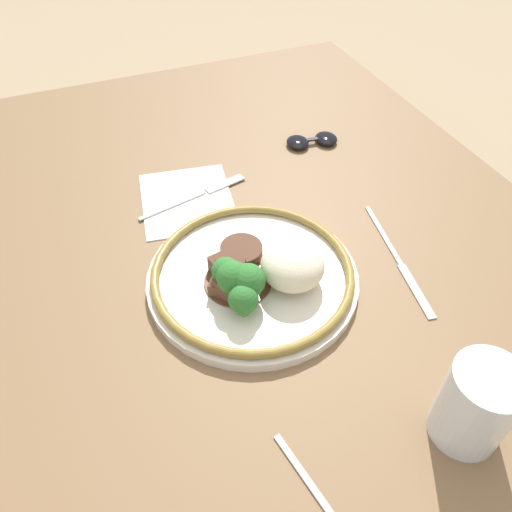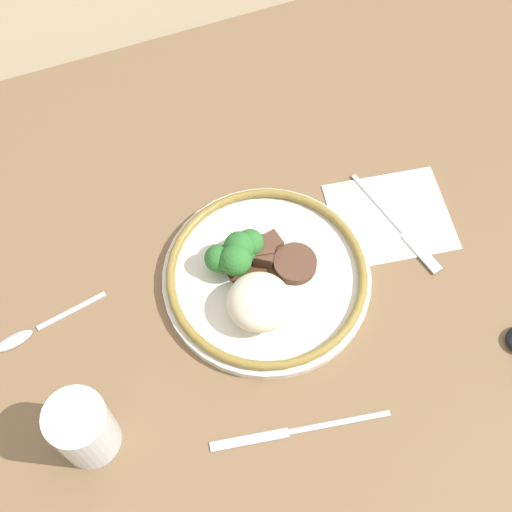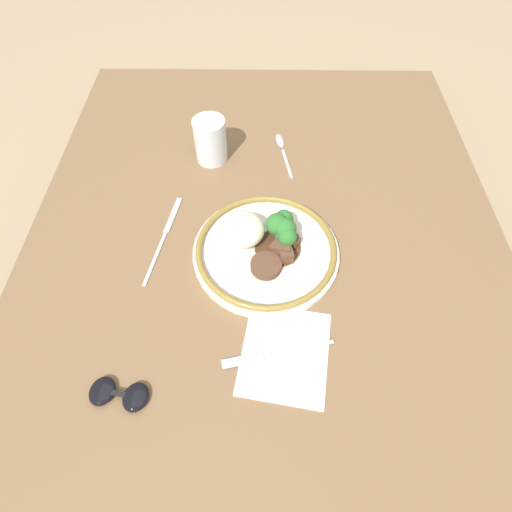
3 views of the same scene
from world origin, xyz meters
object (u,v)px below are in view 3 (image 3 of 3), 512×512
juice_glass (211,142)px  fork (267,355)px  plate (265,245)px  spoon (282,146)px  sunglasses (119,394)px  knife (165,235)px

juice_glass → fork: 0.50m
plate → spoon: bearing=-7.4°
plate → spoon: plate is taller
juice_glass → sunglasses: size_ratio=1.02×
knife → sunglasses: size_ratio=2.23×
fork → spoon: size_ratio=1.20×
plate → spoon: (0.31, -0.04, -0.02)m
plate → sunglasses: 0.36m
juice_glass → knife: bearing=161.4°
fork → sunglasses: sunglasses is taller
juice_glass → sunglasses: juice_glass is taller
plate → knife: 0.21m
plate → fork: (-0.21, -0.00, -0.02)m
spoon → knife: bearing=128.3°
spoon → sunglasses: (-0.59, 0.27, 0.01)m
fork → spoon: (0.52, -0.04, -0.00)m
knife → spoon: (0.28, -0.24, 0.00)m
fork → knife: (0.25, 0.21, -0.00)m
knife → fork: bearing=-130.5°
juice_glass → plate: bearing=-155.5°
spoon → plate: bearing=162.2°
plate → spoon: size_ratio=1.79×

